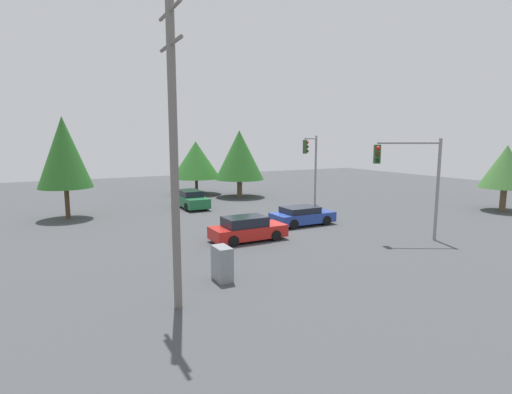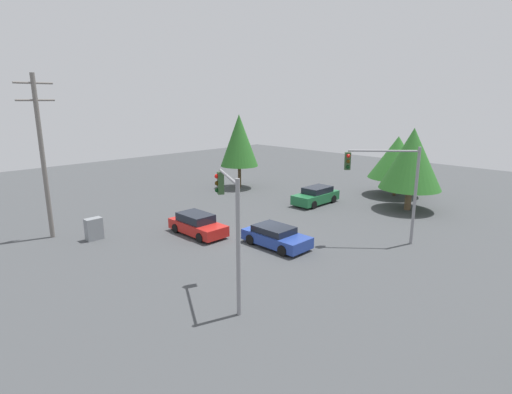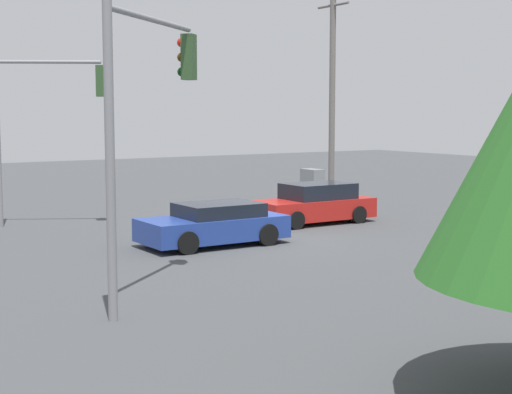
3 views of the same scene
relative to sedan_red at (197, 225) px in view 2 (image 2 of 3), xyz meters
name	(u,v)px [view 2 (image 2 of 3)]	position (x,y,z in m)	size (l,w,h in m)	color
ground_plane	(261,240)	(-2.16, 3.78, -0.67)	(80.00, 80.00, 0.00)	#424447
sedan_red	(197,225)	(0.00, 0.00, 0.00)	(1.93, 4.32, 1.40)	red
sedan_green	(316,196)	(-12.07, 0.77, 0.05)	(4.55, 1.95, 1.47)	#1E6638
sedan_blue	(276,236)	(-2.05, 5.19, -0.05)	(2.07, 4.25, 1.24)	#233D93
traffic_signal_main	(230,214)	(4.30, 8.23, 3.31)	(1.99, 3.36, 5.79)	gray
traffic_signal_cross	(388,178)	(-7.13, 9.61, 3.51)	(3.12, 3.42, 6.04)	gray
utility_pole_tall	(42,154)	(7.06, -6.25, 4.79)	(2.20, 0.28, 10.32)	slate
electrical_cabinet	(94,229)	(5.31, -3.84, 0.04)	(1.02, 0.59, 1.41)	gray
tree_left	(412,159)	(-15.89, 7.18, 3.51)	(4.85, 4.85, 6.62)	brown
tree_far	(397,157)	(-19.87, 4.07, 2.92)	(5.09, 5.09, 5.52)	#4C3823
tree_behind	(239,140)	(-11.86, -8.69, 4.14)	(3.77, 3.77, 7.37)	#4C3823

